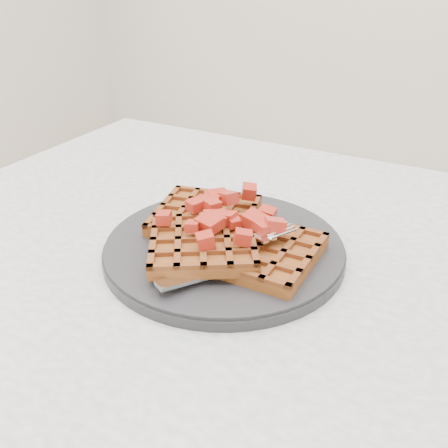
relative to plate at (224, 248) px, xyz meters
The scene contains 5 objects.
table 0.19m from the plate, ahead, with size 1.20×0.80×0.75m.
plate is the anchor object (origin of this frame).
waffles 0.02m from the plate, 87.49° to the right, with size 0.23×0.22×0.03m.
strawberry_pile 0.05m from the plate, 26.57° to the right, with size 0.15×0.15×0.02m, color #910F05, non-canonical shape.
fork 0.06m from the plate, 44.27° to the right, with size 0.02×0.18×0.02m, color silver, non-canonical shape.
Camera 1 is at (0.09, -0.43, 1.06)m, focal length 40.00 mm.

